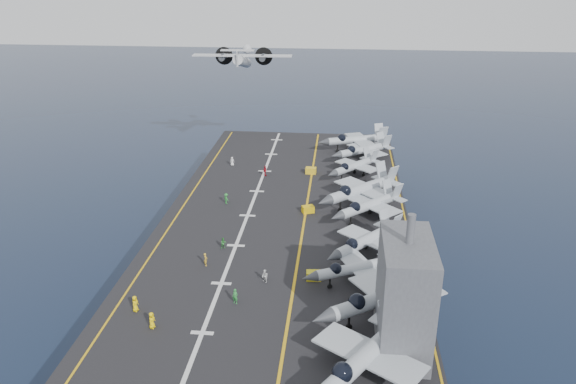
# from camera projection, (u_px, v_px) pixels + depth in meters

# --- Properties ---
(ground) EXTENTS (500.00, 500.00, 0.00)m
(ground) POSITION_uv_depth(u_px,v_px,m) (286.00, 275.00, 91.31)
(ground) COLOR #142135
(ground) RESTS_ON ground
(hull) EXTENTS (36.00, 90.00, 10.00)m
(hull) POSITION_uv_depth(u_px,v_px,m) (286.00, 248.00, 89.39)
(hull) COLOR #56595E
(hull) RESTS_ON ground
(flight_deck) EXTENTS (38.00, 92.00, 0.40)m
(flight_deck) POSITION_uv_depth(u_px,v_px,m) (286.00, 218.00, 87.39)
(flight_deck) COLOR black
(flight_deck) RESTS_ON hull
(foul_line) EXTENTS (0.35, 90.00, 0.02)m
(foul_line) POSITION_uv_depth(u_px,v_px,m) (305.00, 218.00, 87.04)
(foul_line) COLOR gold
(foul_line) RESTS_ON flight_deck
(landing_centerline) EXTENTS (0.50, 90.00, 0.02)m
(landing_centerline) POSITION_uv_depth(u_px,v_px,m) (247.00, 216.00, 87.84)
(landing_centerline) COLOR silver
(landing_centerline) RESTS_ON flight_deck
(deck_edge_port) EXTENTS (0.25, 90.00, 0.02)m
(deck_edge_port) POSITION_uv_depth(u_px,v_px,m) (179.00, 213.00, 88.81)
(deck_edge_port) COLOR gold
(deck_edge_port) RESTS_ON flight_deck
(deck_edge_stbd) EXTENTS (0.25, 90.00, 0.02)m
(deck_edge_stbd) POSITION_uv_depth(u_px,v_px,m) (406.00, 222.00, 85.67)
(deck_edge_stbd) COLOR gold
(deck_edge_stbd) RESTS_ON flight_deck
(island_superstructure) EXTENTS (5.00, 10.00, 15.00)m
(island_superstructure) POSITION_uv_depth(u_px,v_px,m) (406.00, 283.00, 55.53)
(island_superstructure) COLOR #56595E
(island_superstructure) RESTS_ON flight_deck
(fighter_jet_0) EXTENTS (18.28, 19.76, 5.71)m
(fighter_jet_0) POSITION_uv_depth(u_px,v_px,m) (364.00, 356.00, 52.41)
(fighter_jet_0) COLOR gray
(fighter_jet_0) RESTS_ON flight_deck
(fighter_jet_1) EXTENTS (19.31, 17.91, 5.58)m
(fighter_jet_1) POSITION_uv_depth(u_px,v_px,m) (383.00, 297.00, 61.79)
(fighter_jet_1) COLOR #90989F
(fighter_jet_1) RESTS_ON flight_deck
(fighter_jet_2) EXTENTS (15.21, 13.27, 4.43)m
(fighter_jet_2) POSITION_uv_depth(u_px,v_px,m) (356.00, 267.00, 68.82)
(fighter_jet_2) COLOR gray
(fighter_jet_2) RESTS_ON flight_deck
(fighter_jet_3) EXTENTS (16.10, 16.54, 4.82)m
(fighter_jet_3) POSITION_uv_depth(u_px,v_px,m) (367.00, 239.00, 75.23)
(fighter_jet_3) COLOR #9BA3AD
(fighter_jet_3) RESTS_ON flight_deck
(fighter_jet_4) EXTENTS (16.59, 16.47, 4.87)m
(fighter_jet_4) POSITION_uv_depth(u_px,v_px,m) (369.00, 204.00, 85.91)
(fighter_jet_4) COLOR gray
(fighter_jet_4) RESTS_ON flight_deck
(fighter_jet_5) EXTENTS (19.38, 19.24, 5.69)m
(fighter_jet_5) POSITION_uv_depth(u_px,v_px,m) (361.00, 188.00, 90.76)
(fighter_jet_5) COLOR #949EA5
(fighter_jet_5) RESTS_ON flight_deck
(fighter_jet_6) EXTENTS (14.75, 15.18, 4.42)m
(fighter_jet_6) POSITION_uv_depth(u_px,v_px,m) (355.00, 165.00, 102.82)
(fighter_jet_6) COLOR #969FA6
(fighter_jet_6) RESTS_ON flight_deck
(fighter_jet_7) EXTENTS (16.56, 15.59, 4.79)m
(fighter_jet_7) POSITION_uv_depth(u_px,v_px,m) (364.00, 149.00, 110.95)
(fighter_jet_7) COLOR #939CA2
(fighter_jet_7) RESTS_ON flight_deck
(fighter_jet_8) EXTENTS (17.34, 14.38, 5.16)m
(fighter_jet_8) POSITION_uv_depth(u_px,v_px,m) (357.00, 139.00, 116.62)
(fighter_jet_8) COLOR gray
(fighter_jet_8) RESTS_ON flight_deck
(tow_cart_a) EXTENTS (1.93, 1.33, 1.11)m
(tow_cart_a) POSITION_uv_depth(u_px,v_px,m) (314.00, 276.00, 70.16)
(tow_cart_a) COLOR gold
(tow_cart_a) RESTS_ON flight_deck
(tow_cart_b) EXTENTS (2.14, 1.79, 1.10)m
(tow_cart_b) POSITION_uv_depth(u_px,v_px,m) (308.00, 209.00, 88.76)
(tow_cart_b) COLOR #E4B709
(tow_cart_b) RESTS_ON flight_deck
(tow_cart_c) EXTENTS (2.02, 1.38, 1.17)m
(tow_cart_c) POSITION_uv_depth(u_px,v_px,m) (311.00, 171.00, 104.89)
(tow_cart_c) COLOR gold
(tow_cart_c) RESTS_ON flight_deck
(crew_0) EXTENTS (0.96, 1.27, 1.94)m
(crew_0) POSITION_uv_depth(u_px,v_px,m) (135.00, 304.00, 63.73)
(crew_0) COLOR yellow
(crew_0) RESTS_ON flight_deck
(crew_1) EXTENTS (1.01, 1.24, 1.79)m
(crew_1) POSITION_uv_depth(u_px,v_px,m) (206.00, 259.00, 73.27)
(crew_1) COLOR gold
(crew_1) RESTS_ON flight_deck
(crew_2) EXTENTS (1.17, 1.09, 1.62)m
(crew_2) POSITION_uv_depth(u_px,v_px,m) (224.00, 243.00, 77.62)
(crew_2) COLOR #2F8C35
(crew_2) RESTS_ON flight_deck
(crew_3) EXTENTS (1.25, 1.25, 1.77)m
(crew_3) POSITION_uv_depth(u_px,v_px,m) (226.00, 199.00, 91.89)
(crew_3) COLOR #268C33
(crew_3) RESTS_ON flight_deck
(crew_4) EXTENTS (1.18, 1.38, 1.95)m
(crew_4) POSITION_uv_depth(u_px,v_px,m) (265.00, 171.00, 103.62)
(crew_4) COLOR #AC111F
(crew_4) RESTS_ON flight_deck
(crew_5) EXTENTS (1.16, 0.89, 1.74)m
(crew_5) POSITION_uv_depth(u_px,v_px,m) (232.00, 161.00, 108.83)
(crew_5) COLOR white
(crew_5) RESTS_ON flight_deck
(crew_6) EXTENTS (1.33, 1.11, 1.88)m
(crew_6) POSITION_uv_depth(u_px,v_px,m) (235.00, 296.00, 65.15)
(crew_6) COLOR #2A8C39
(crew_6) RESTS_ON flight_deck
(crew_7) EXTENTS (1.20, 1.22, 1.72)m
(crew_7) POSITION_uv_depth(u_px,v_px,m) (265.00, 276.00, 69.44)
(crew_7) COLOR silver
(crew_7) RESTS_ON flight_deck
(transport_plane) EXTENTS (23.49, 16.38, 5.44)m
(transport_plane) POSITION_uv_depth(u_px,v_px,m) (242.00, 61.00, 130.15)
(transport_plane) COLOR silver
(crew_8) EXTENTS (0.96, 1.27, 1.94)m
(crew_8) POSITION_uv_depth(u_px,v_px,m) (152.00, 320.00, 60.78)
(crew_8) COLOR yellow
(crew_8) RESTS_ON flight_deck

